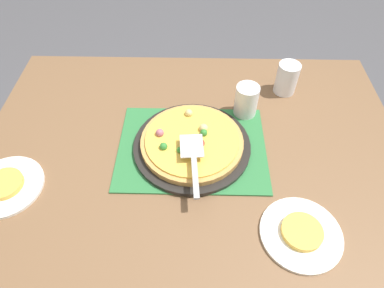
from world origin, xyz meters
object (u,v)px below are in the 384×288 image
cup_far (287,78)px  plate_far_right (6,186)px  pizza_server (194,158)px  pizza_pan (192,145)px  pizza (192,141)px  served_slice_right (4,184)px  cup_near (246,101)px  served_slice_left (302,232)px  plate_near_left (301,234)px

cup_far → plate_far_right: bearing=-152.9°
pizza_server → pizza_pan: bearing=94.4°
pizza_pan → pizza: pizza is taller
cup_far → pizza: bearing=-139.7°
pizza → served_slice_right: pizza is taller
pizza_pan → cup_near: bearing=42.0°
pizza_pan → served_slice_left: 0.42m
served_slice_left → pizza: bearing=135.2°
cup_far → pizza_server: (-0.34, -0.39, 0.01)m
plate_near_left → cup_near: (-0.11, 0.46, 0.06)m
cup_near → plate_near_left: bearing=-76.2°
pizza → pizza_server: pizza_server is taller
pizza_pan → plate_near_left: bearing=-44.9°
pizza → pizza_server: bearing=-85.4°
served_slice_left → pizza_server: 0.36m
pizza → served_slice_left: 0.42m
plate_near_left → plate_far_right: 0.86m
cup_far → plate_near_left: bearing=-94.6°
served_slice_left → pizza_server: pizza_server is taller
pizza → cup_near: (0.18, 0.17, 0.03)m
cup_near → cup_far: size_ratio=1.00×
pizza → plate_near_left: bearing=-44.8°
plate_near_left → pizza_server: (-0.29, 0.20, 0.06)m
pizza_pan → plate_near_left: 0.42m
cup_near → served_slice_right: bearing=-155.8°
cup_far → pizza_server: cup_far is taller
pizza_pan → served_slice_right: size_ratio=3.45×
pizza_pan → plate_near_left: pizza_pan is taller
plate_far_right → pizza_pan: bearing=16.6°
pizza_pan → cup_far: size_ratio=3.17×
pizza → plate_near_left: size_ratio=1.50×
served_slice_right → cup_near: (0.73, 0.33, 0.04)m
pizza → served_slice_left: (0.30, -0.30, -0.02)m
served_slice_right → pizza: bearing=16.7°
plate_far_right → cup_near: 0.81m
pizza_pan → pizza: bearing=173.8°
pizza_pan → cup_near: size_ratio=3.17×
pizza_pan → served_slice_left: served_slice_left is taller
pizza_pan → served_slice_left: (0.30, -0.30, 0.01)m
plate_near_left → pizza_server: 0.36m
served_slice_right → cup_near: 0.81m
pizza_pan → pizza: size_ratio=1.15×
served_slice_left → cup_near: size_ratio=0.92×
plate_near_left → served_slice_left: size_ratio=2.00×
plate_far_right → plate_near_left: bearing=-8.9°
pizza_server → served_slice_right: bearing=-173.2°
plate_near_left → served_slice_left: bearing=0.0°
pizza → cup_far: bearing=40.3°
plate_far_right → served_slice_right: bearing=0.0°
plate_far_right → cup_far: bearing=27.1°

